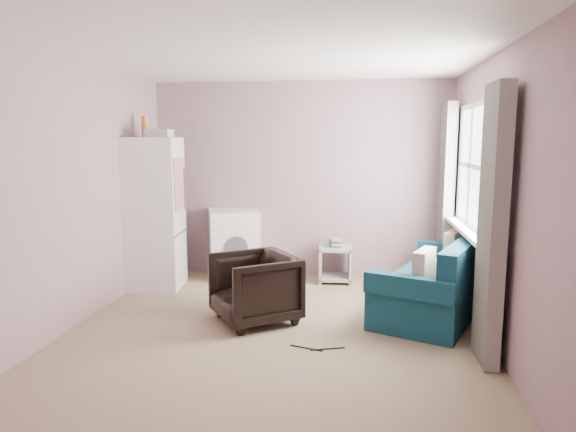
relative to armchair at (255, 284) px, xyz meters
name	(u,v)px	position (x,y,z in m)	size (l,w,h in m)	color
room	(276,198)	(0.25, -0.26, 0.88)	(3.84, 4.24, 2.54)	#8D785C
armchair	(255,284)	(0.00, 0.00, 0.00)	(0.72, 0.67, 0.74)	black
fridge	(154,212)	(-1.41, 1.01, 0.54)	(0.68, 0.68, 2.03)	silver
washing_machine	(234,242)	(-0.61, 1.62, 0.08)	(0.78, 0.78, 0.87)	silver
side_table	(335,261)	(0.71, 1.55, -0.11)	(0.43, 0.43, 0.55)	gray
sofa	(439,285)	(1.82, 0.49, -0.08)	(1.45, 1.97, 0.80)	#124355
window_dressing	(465,207)	(2.02, 0.43, 0.74)	(0.17, 2.62, 2.18)	white
floor_cables	(317,348)	(0.66, -0.60, -0.36)	(0.47, 0.11, 0.01)	black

